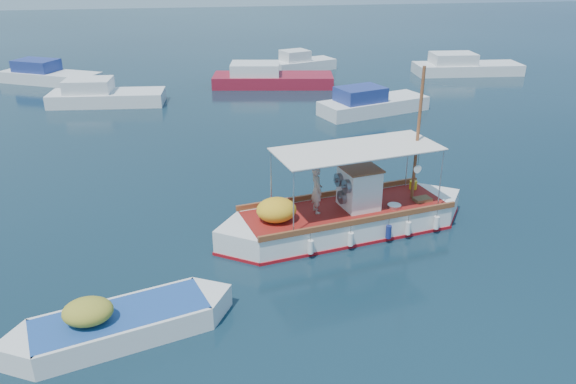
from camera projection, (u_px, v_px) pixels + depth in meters
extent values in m
plane|color=black|center=(328.00, 240.00, 18.66)|extent=(160.00, 160.00, 0.00)
cube|color=white|center=(345.00, 222.00, 19.11)|extent=(7.25, 3.65, 1.02)
cube|color=white|center=(248.00, 240.00, 17.97)|extent=(2.26, 2.26, 1.02)
cube|color=white|center=(431.00, 207.00, 20.26)|extent=(2.26, 2.26, 1.02)
cube|color=maroon|center=(345.00, 230.00, 19.24)|extent=(7.35, 3.75, 0.17)
cube|color=maroon|center=(346.00, 209.00, 18.92)|extent=(7.21, 3.47, 0.06)
cube|color=brown|center=(331.00, 193.00, 19.87)|extent=(6.89, 1.50, 0.18)
cube|color=brown|center=(362.00, 221.00, 17.88)|extent=(6.89, 1.50, 0.18)
cube|color=white|center=(359.00, 188.00, 18.78)|extent=(1.33, 1.40, 1.38)
cube|color=brown|center=(360.00, 168.00, 18.50)|extent=(1.44, 1.51, 0.06)
cylinder|color=slate|center=(347.00, 186.00, 18.22)|extent=(0.29, 0.49, 0.46)
cylinder|color=slate|center=(339.00, 180.00, 18.73)|extent=(0.29, 0.49, 0.46)
cylinder|color=slate|center=(343.00, 197.00, 18.68)|extent=(0.29, 0.49, 0.46)
cylinder|color=brown|center=(418.00, 135.00, 18.84)|extent=(0.13, 0.13, 4.62)
cylinder|color=brown|center=(398.00, 148.00, 18.74)|extent=(1.64, 0.41, 0.07)
cylinder|color=silver|center=(271.00, 179.00, 18.60)|extent=(0.05, 0.05, 2.08)
cylinder|color=silver|center=(294.00, 203.00, 16.86)|extent=(0.05, 0.05, 2.08)
cylinder|color=silver|center=(408.00, 159.00, 20.34)|extent=(0.05, 0.05, 2.08)
cylinder|color=silver|center=(441.00, 179.00, 18.60)|extent=(0.05, 0.05, 2.08)
cube|color=silver|center=(357.00, 149.00, 18.18)|extent=(5.78, 3.27, 0.04)
ellipsoid|color=gold|center=(276.00, 210.00, 17.93)|extent=(1.49, 1.34, 0.78)
cube|color=gold|center=(370.00, 193.00, 19.67)|extent=(0.26, 0.21, 0.37)
cylinder|color=gold|center=(413.00, 185.00, 20.40)|extent=(0.33, 0.33, 0.31)
cube|color=brown|center=(422.00, 199.00, 19.49)|extent=(0.67, 0.53, 0.11)
cylinder|color=#B2B2B2|center=(394.00, 206.00, 18.97)|extent=(0.54, 0.54, 0.11)
cylinder|color=white|center=(418.00, 169.00, 18.15)|extent=(0.28, 0.08, 0.28)
cylinder|color=white|center=(311.00, 247.00, 17.36)|extent=(0.22, 0.22, 0.44)
cylinder|color=navy|center=(389.00, 232.00, 18.28)|extent=(0.22, 0.22, 0.44)
cylinder|color=white|center=(436.00, 223.00, 18.89)|extent=(0.22, 0.22, 0.44)
imported|color=#A69789|center=(317.00, 190.00, 18.36)|extent=(0.45, 0.62, 1.59)
cube|color=white|center=(122.00, 327.00, 13.98)|extent=(4.51, 2.81, 0.82)
cube|color=white|center=(31.00, 352.00, 13.12)|extent=(1.57, 1.57, 0.82)
cube|color=white|center=(203.00, 305.00, 14.84)|extent=(1.57, 1.57, 0.82)
cube|color=#1F468F|center=(121.00, 314.00, 13.82)|extent=(4.46, 2.64, 0.05)
ellipsoid|color=#A69C2F|center=(88.00, 312.00, 13.39)|extent=(1.45, 1.30, 0.60)
cube|color=silver|center=(108.00, 100.00, 34.58)|extent=(7.03, 2.96, 1.00)
cube|color=silver|center=(88.00, 85.00, 34.14)|extent=(2.90, 2.26, 0.80)
cube|color=maroon|center=(273.00, 82.00, 39.17)|extent=(8.61, 4.09, 1.00)
cube|color=silver|center=(255.00, 69.00, 38.80)|extent=(3.65, 2.88, 0.80)
cube|color=silver|center=(373.00, 107.00, 32.88)|extent=(6.89, 4.16, 1.00)
cube|color=navy|center=(360.00, 94.00, 32.10)|extent=(3.07, 2.60, 0.80)
cube|color=silver|center=(467.00, 70.00, 42.89)|extent=(8.18, 3.20, 1.00)
cube|color=silver|center=(453.00, 58.00, 42.43)|extent=(3.36, 2.45, 0.80)
cube|color=silver|center=(51.00, 79.00, 40.00)|extent=(7.43, 5.35, 1.00)
cube|color=navy|center=(36.00, 65.00, 39.94)|extent=(3.45, 3.06, 0.80)
cube|color=silver|center=(303.00, 66.00, 44.22)|extent=(5.37, 3.56, 1.00)
cube|color=silver|center=(295.00, 56.00, 43.53)|extent=(2.45, 2.27, 0.80)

